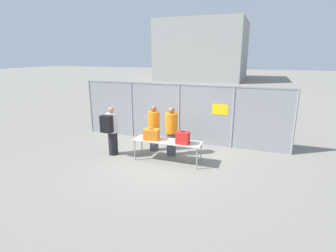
# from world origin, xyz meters

# --- Properties ---
(ground_plane) EXTENTS (120.00, 120.00, 0.00)m
(ground_plane) POSITION_xyz_m (0.00, 0.00, 0.00)
(ground_plane) COLOR gray
(fence_section) EXTENTS (8.48, 0.07, 2.35)m
(fence_section) POSITION_xyz_m (0.01, 2.21, 1.23)
(fence_section) COLOR gray
(fence_section) RESTS_ON ground_plane
(inspection_table) EXTENTS (2.26, 0.67, 0.72)m
(inspection_table) POSITION_xyz_m (0.29, 0.10, 0.67)
(inspection_table) COLOR #B2B2AD
(inspection_table) RESTS_ON ground_plane
(suitcase_orange) EXTENTS (0.52, 0.41, 0.37)m
(suitcase_orange) POSITION_xyz_m (-0.25, 0.04, 0.90)
(suitcase_orange) COLOR orange
(suitcase_orange) RESTS_ON inspection_table
(suitcase_red) EXTENTS (0.40, 0.29, 0.41)m
(suitcase_red) POSITION_xyz_m (0.84, 0.00, 0.92)
(suitcase_red) COLOR red
(suitcase_red) RESTS_ON inspection_table
(traveler_hooded) EXTENTS (0.43, 0.66, 1.73)m
(traveler_hooded) POSITION_xyz_m (-1.74, -0.02, 0.95)
(traveler_hooded) COLOR black
(traveler_hooded) RESTS_ON ground_plane
(security_worker_near) EXTENTS (0.43, 0.43, 1.73)m
(security_worker_near) POSITION_xyz_m (0.21, 0.70, 0.89)
(security_worker_near) COLOR #4C4C51
(security_worker_near) RESTS_ON ground_plane
(security_worker_far) EXTENTS (0.42, 0.42, 1.68)m
(security_worker_far) POSITION_xyz_m (-0.55, 0.94, 0.87)
(security_worker_far) COLOR #4C4C51
(security_worker_far) RESTS_ON ground_plane
(utility_trailer) EXTENTS (4.19, 1.95, 0.67)m
(utility_trailer) POSITION_xyz_m (1.63, 3.55, 0.39)
(utility_trailer) COLOR #B2B2B7
(utility_trailer) RESTS_ON ground_plane
(distant_hangar) EXTENTS (11.46, 10.73, 7.98)m
(distant_hangar) POSITION_xyz_m (-5.62, 30.61, 3.99)
(distant_hangar) COLOR #999993
(distant_hangar) RESTS_ON ground_plane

